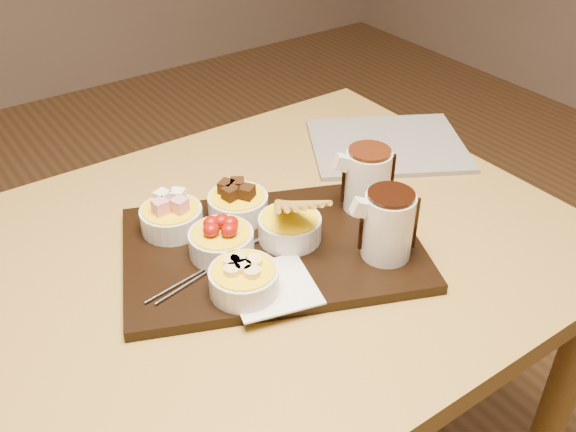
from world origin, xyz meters
TOP-DOWN VIEW (x-y plane):
  - dining_table at (0.00, 0.00)m, footprint 1.20×0.80m
  - serving_board at (0.09, -0.03)m, footprint 0.54×0.46m
  - napkin at (0.04, -0.12)m, footprint 0.15×0.15m
  - bowl_marshmallows at (-0.01, 0.10)m, footprint 0.10×0.10m
  - bowl_cake at (0.09, 0.07)m, footprint 0.10×0.10m
  - bowl_strawberries at (0.02, -0.01)m, footprint 0.10×0.10m
  - bowl_biscotti at (0.13, -0.03)m, footprint 0.10×0.10m
  - bowl_bananas at (0.00, -0.10)m, footprint 0.10×0.10m
  - pitcher_dark_chocolate at (0.22, -0.15)m, footprint 0.10×0.10m
  - pitcher_milk_chocolate at (0.28, -0.04)m, footprint 0.10×0.10m
  - fondue_skewers at (0.00, -0.02)m, footprint 0.07×0.26m
  - newspaper at (0.48, 0.12)m, footprint 0.38×0.36m

SIDE VIEW (x-z plane):
  - dining_table at x=0.00m, z-range 0.28..1.03m
  - newspaper at x=0.48m, z-range 0.75..0.76m
  - serving_board at x=0.09m, z-range 0.75..0.77m
  - napkin at x=0.04m, z-range 0.77..0.77m
  - fondue_skewers at x=0.00m, z-range 0.77..0.78m
  - bowl_marshmallows at x=-0.01m, z-range 0.77..0.81m
  - bowl_cake at x=0.09m, z-range 0.77..0.81m
  - bowl_strawberries at x=0.02m, z-range 0.77..0.81m
  - bowl_biscotti at x=0.13m, z-range 0.77..0.81m
  - bowl_bananas at x=0.00m, z-range 0.77..0.81m
  - pitcher_dark_chocolate at x=0.22m, z-range 0.77..0.87m
  - pitcher_milk_chocolate at x=0.28m, z-range 0.77..0.87m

